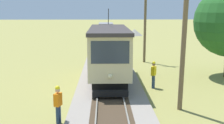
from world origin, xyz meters
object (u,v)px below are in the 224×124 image
Objects in this scene: track_worker at (58,103)px; red_tram at (109,52)px; utility_pole_mid at (145,17)px; utility_pole_near_tram at (184,34)px; gravel_pile at (134,32)px; freight_car at (106,29)px; second_worker at (154,73)px.

red_tram is at bearing -88.58° from track_worker.
utility_pole_mid reaches higher than track_worker.
track_worker is (-5.95, -1.50, -2.91)m from utility_pole_near_tram.
gravel_pile is (1.93, 26.85, -3.68)m from utility_pole_mid.
track_worker is at bearing -165.86° from utility_pole_near_tram.
gravel_pile is at bearing -80.70° from track_worker.
utility_pole_mid is at bearing 90.00° from utility_pole_near_tram.
utility_pole_mid is 27.17m from gravel_pile.
freight_car is at bearing 90.01° from red_tram.
freight_car is 30.95m from second_worker.
second_worker is (2.87, -30.81, -0.57)m from freight_car.
utility_pole_near_tram reaches higher than freight_car.
red_tram reaches higher than gravel_pile.
utility_pole_near_tram reaches higher than gravel_pile.
red_tram is 29.35m from freight_car.
utility_pole_mid is at bearing -94.11° from gravel_pile.
utility_pole_near_tram is 2.42× the size of gravel_pile.
track_worker is at bearing -93.76° from freight_car.
red_tram is 1.02× the size of utility_pole_mid.
gravel_pile is at bearing 80.93° from red_tram.
freight_car is (-0.00, 29.34, -0.64)m from red_tram.
red_tram is 6.85m from utility_pole_near_tram.
utility_pole_mid is 4.70× the size of second_worker.
gravel_pile is at bearing 87.23° from utility_pole_near_tram.
utility_pole_mid is 2.68× the size of gravel_pile.
freight_car is 1.66× the size of gravel_pile.
red_tram is 7.60m from track_worker.
utility_pole_near_tram is at bearing -57.69° from red_tram.
track_worker is (-7.88, -41.42, 0.37)m from gravel_pile.
red_tram is at bearing 122.31° from utility_pole_near_tram.
gravel_pile is 35.88m from second_worker.
utility_pole_mid is 4.70× the size of track_worker.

